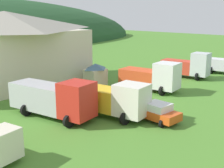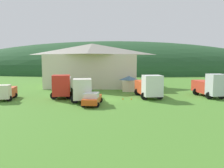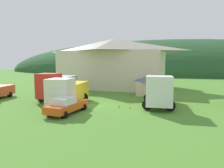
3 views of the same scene
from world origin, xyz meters
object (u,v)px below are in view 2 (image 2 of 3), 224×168
(light_truck_cream, at_px, (5,92))
(service_pickup_orange, at_px, (92,99))
(depot_building, at_px, (92,64))
(heavy_rig_striped, at_px, (82,89))
(traffic_cone_near_pickup, at_px, (131,100))
(crane_truck_red, at_px, (62,85))
(heavy_rig_white, at_px, (149,86))
(play_shed_cream, at_px, (129,83))
(traffic_cone_mid_row, at_px, (123,100))
(tow_truck_silver, at_px, (210,86))

(light_truck_cream, xyz_separation_m, service_pickup_orange, (13.11, -3.55, -0.35))
(depot_building, bearing_deg, heavy_rig_striped, -88.48)
(depot_building, relative_size, traffic_cone_near_pickup, 43.96)
(heavy_rig_striped, xyz_separation_m, service_pickup_orange, (1.76, -3.28, -0.87))
(crane_truck_red, height_order, heavy_rig_white, crane_truck_red)
(play_shed_cream, xyz_separation_m, traffic_cone_mid_row, (-1.35, -8.98, -1.47))
(play_shed_cream, distance_m, traffic_cone_near_pickup, 9.08)
(depot_building, xyz_separation_m, light_truck_cream, (-10.88, -17.54, -3.65))
(depot_building, relative_size, heavy_rig_white, 2.69)
(heavy_rig_white, bearing_deg, play_shed_cream, -167.63)
(heavy_rig_white, bearing_deg, light_truck_cream, -91.71)
(depot_building, distance_m, traffic_cone_mid_row, 18.79)
(crane_truck_red, bearing_deg, service_pickup_orange, 28.68)
(heavy_rig_striped, height_order, tow_truck_silver, tow_truck_silver)
(service_pickup_orange, height_order, traffic_cone_mid_row, service_pickup_orange)
(depot_building, distance_m, heavy_rig_striped, 18.09)
(crane_truck_red, xyz_separation_m, service_pickup_orange, (5.48, -6.82, -1.02))
(traffic_cone_near_pickup, bearing_deg, play_shed_cream, 89.33)
(play_shed_cream, height_order, light_truck_cream, play_shed_cream)
(tow_truck_silver, height_order, service_pickup_orange, tow_truck_silver)
(play_shed_cream, xyz_separation_m, traffic_cone_near_pickup, (-0.10, -8.97, -1.47))
(crane_truck_red, bearing_deg, heavy_rig_striped, 36.29)
(light_truck_cream, distance_m, traffic_cone_near_pickup, 18.50)
(service_pickup_orange, distance_m, traffic_cone_mid_row, 5.83)
(light_truck_cream, xyz_separation_m, heavy_rig_striped, (11.35, -0.27, 0.52))
(depot_building, distance_m, traffic_cone_near_pickup, 19.24)
(traffic_cone_mid_row, bearing_deg, light_truck_cream, -178.28)
(light_truck_cream, bearing_deg, tow_truck_silver, 84.36)
(heavy_rig_white, distance_m, tow_truck_silver, 9.57)
(traffic_cone_near_pickup, xyz_separation_m, traffic_cone_mid_row, (-1.24, -0.01, 0.00))
(heavy_rig_striped, relative_size, service_pickup_orange, 1.53)
(crane_truck_red, distance_m, heavy_rig_striped, 5.14)
(play_shed_cream, bearing_deg, depot_building, 133.69)
(heavy_rig_white, relative_size, traffic_cone_near_pickup, 16.36)
(light_truck_cream, bearing_deg, play_shed_cream, 105.90)
(play_shed_cream, bearing_deg, crane_truck_red, -150.35)
(light_truck_cream, height_order, heavy_rig_white, heavy_rig_white)
(tow_truck_silver, bearing_deg, crane_truck_red, -98.65)
(light_truck_cream, xyz_separation_m, traffic_cone_near_pickup, (18.46, 0.53, -1.18))
(depot_building, height_order, traffic_cone_near_pickup, depot_building)
(play_shed_cream, height_order, service_pickup_orange, play_shed_cream)
(crane_truck_red, height_order, traffic_cone_near_pickup, crane_truck_red)
(service_pickup_orange, bearing_deg, crane_truck_red, -138.16)
(play_shed_cream, relative_size, traffic_cone_mid_row, 4.44)
(play_shed_cream, xyz_separation_m, crane_truck_red, (-10.93, -6.22, 0.38))
(crane_truck_red, height_order, tow_truck_silver, tow_truck_silver)
(depot_building, xyz_separation_m, traffic_cone_near_pickup, (7.58, -17.01, -4.83))
(crane_truck_red, distance_m, traffic_cone_mid_row, 10.14)
(play_shed_cream, bearing_deg, heavy_rig_striped, -126.45)
(heavy_rig_white, bearing_deg, crane_truck_red, -101.88)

